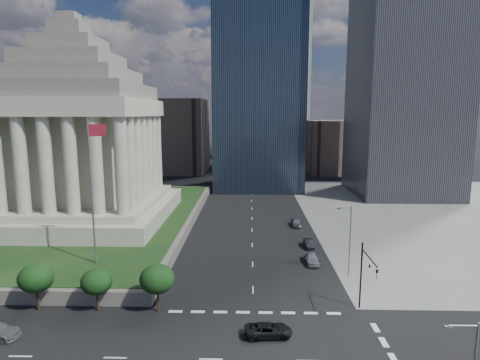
{
  "coord_description": "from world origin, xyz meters",
  "views": [
    {
      "loc": [
        -0.45,
        -28.94,
        22.55
      ],
      "look_at": [
        -1.68,
        19.89,
        14.47
      ],
      "focal_mm": 30.0,
      "sensor_mm": 36.0,
      "label": 1
    }
  ],
  "objects_px": {
    "parked_sedan_near": "(312,259)",
    "parked_sedan_mid": "(309,243)",
    "pickup_truck": "(268,330)",
    "flagpole": "(92,184)",
    "parked_sedan_far": "(296,222)",
    "war_memorial": "(76,120)",
    "street_lamp_north": "(349,237)",
    "traffic_signal_ne": "(366,271)"
  },
  "relations": [
    {
      "from": "war_memorial",
      "to": "flagpole",
      "type": "bearing_deg",
      "value": -63.11
    },
    {
      "from": "flagpole",
      "to": "pickup_truck",
      "type": "bearing_deg",
      "value": -32.6
    },
    {
      "from": "parked_sedan_far",
      "to": "flagpole",
      "type": "bearing_deg",
      "value": -140.23
    },
    {
      "from": "parked_sedan_mid",
      "to": "parked_sedan_near",
      "type": "bearing_deg",
      "value": -96.85
    },
    {
      "from": "traffic_signal_ne",
      "to": "parked_sedan_far",
      "type": "distance_m",
      "value": 36.79
    },
    {
      "from": "pickup_truck",
      "to": "parked_sedan_mid",
      "type": "xyz_separation_m",
      "value": [
        8.16,
        28.06,
        -0.02
      ]
    },
    {
      "from": "flagpole",
      "to": "street_lamp_north",
      "type": "height_order",
      "value": "flagpole"
    },
    {
      "from": "war_memorial",
      "to": "traffic_signal_ne",
      "type": "height_order",
      "value": "war_memorial"
    },
    {
      "from": "flagpole",
      "to": "street_lamp_north",
      "type": "distance_m",
      "value": 35.95
    },
    {
      "from": "street_lamp_north",
      "to": "parked_sedan_mid",
      "type": "bearing_deg",
      "value": 106.81
    },
    {
      "from": "pickup_truck",
      "to": "parked_sedan_near",
      "type": "height_order",
      "value": "parked_sedan_near"
    },
    {
      "from": "pickup_truck",
      "to": "parked_sedan_far",
      "type": "relative_size",
      "value": 1.06
    },
    {
      "from": "pickup_truck",
      "to": "parked_sedan_near",
      "type": "distance_m",
      "value": 21.74
    },
    {
      "from": "flagpole",
      "to": "parked_sedan_mid",
      "type": "relative_size",
      "value": 5.02
    },
    {
      "from": "street_lamp_north",
      "to": "parked_sedan_mid",
      "type": "relative_size",
      "value": 2.51
    },
    {
      "from": "pickup_truck",
      "to": "parked_sedan_near",
      "type": "bearing_deg",
      "value": -26.27
    },
    {
      "from": "parked_sedan_far",
      "to": "parked_sedan_near",
      "type": "bearing_deg",
      "value": -90.42
    },
    {
      "from": "war_memorial",
      "to": "parked_sedan_near",
      "type": "xyz_separation_m",
      "value": [
        43.0,
        -18.51,
        -20.61
      ]
    },
    {
      "from": "street_lamp_north",
      "to": "war_memorial",
      "type": "bearing_deg",
      "value": 154.08
    },
    {
      "from": "flagpole",
      "to": "parked_sedan_far",
      "type": "height_order",
      "value": "flagpole"
    },
    {
      "from": "flagpole",
      "to": "parked_sedan_far",
      "type": "xyz_separation_m",
      "value": [
        30.83,
        26.04,
        -12.33
      ]
    },
    {
      "from": "war_memorial",
      "to": "parked_sedan_near",
      "type": "bearing_deg",
      "value": -23.3
    },
    {
      "from": "street_lamp_north",
      "to": "pickup_truck",
      "type": "relative_size",
      "value": 2.05
    },
    {
      "from": "war_memorial",
      "to": "pickup_truck",
      "type": "distance_m",
      "value": 56.61
    },
    {
      "from": "flagpole",
      "to": "parked_sedan_mid",
      "type": "bearing_deg",
      "value": 22.65
    },
    {
      "from": "war_memorial",
      "to": "parked_sedan_far",
      "type": "distance_m",
      "value": 47.73
    },
    {
      "from": "traffic_signal_ne",
      "to": "parked_sedan_near",
      "type": "distance_m",
      "value": 16.78
    },
    {
      "from": "pickup_truck",
      "to": "flagpole",
      "type": "bearing_deg",
      "value": 51.31
    },
    {
      "from": "war_memorial",
      "to": "parked_sedan_mid",
      "type": "relative_size",
      "value": 9.8
    },
    {
      "from": "pickup_truck",
      "to": "parked_sedan_mid",
      "type": "height_order",
      "value": "pickup_truck"
    },
    {
      "from": "parked_sedan_near",
      "to": "street_lamp_north",
      "type": "bearing_deg",
      "value": -47.11
    },
    {
      "from": "war_memorial",
      "to": "parked_sedan_far",
      "type": "xyz_separation_m",
      "value": [
        43.0,
        2.04,
        -20.61
      ]
    },
    {
      "from": "parked_sedan_near",
      "to": "parked_sedan_far",
      "type": "height_order",
      "value": "parked_sedan_near"
    },
    {
      "from": "war_memorial",
      "to": "street_lamp_north",
      "type": "xyz_separation_m",
      "value": [
        47.33,
        -23.0,
        -15.74
      ]
    },
    {
      "from": "pickup_truck",
      "to": "war_memorial",
      "type": "bearing_deg",
      "value": 36.28
    },
    {
      "from": "war_memorial",
      "to": "parked_sedan_near",
      "type": "relative_size",
      "value": 8.38
    },
    {
      "from": "flagpole",
      "to": "parked_sedan_near",
      "type": "xyz_separation_m",
      "value": [
        30.83,
        5.49,
        -12.32
      ]
    },
    {
      "from": "war_memorial",
      "to": "traffic_signal_ne",
      "type": "relative_size",
      "value": 4.88
    },
    {
      "from": "traffic_signal_ne",
      "to": "parked_sedan_near",
      "type": "bearing_deg",
      "value": 102.5
    },
    {
      "from": "war_memorial",
      "to": "street_lamp_north",
      "type": "relative_size",
      "value": 3.9
    },
    {
      "from": "flagpole",
      "to": "parked_sedan_far",
      "type": "distance_m",
      "value": 42.2
    },
    {
      "from": "parked_sedan_near",
      "to": "parked_sedan_mid",
      "type": "relative_size",
      "value": 1.17
    }
  ]
}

